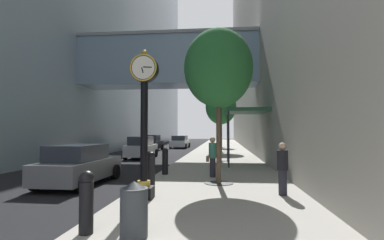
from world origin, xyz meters
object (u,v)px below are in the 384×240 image
(bollard_third, at_px, (151,167))
(car_black_near, at_px, (151,143))
(pedestrian_by_clock, at_px, (283,167))
(car_grey_mid, at_px, (79,165))
(street_clock, at_px, (144,116))
(bollard_fourth, at_px, (165,161))
(street_tree_mid_far, at_px, (221,107))
(street_tree_mid_near, at_px, (220,83))
(car_silver_trailing, at_px, (141,148))
(street_tree_near, at_px, (218,68))
(street_tree_far, at_px, (221,114))
(trash_bin, at_px, (134,209))
(bollard_nearest, at_px, (86,201))
(car_white_far, at_px, (180,142))
(pedestrian_walking, at_px, (212,156))

(bollard_third, distance_m, car_black_near, 21.81)
(pedestrian_by_clock, distance_m, car_grey_mid, 7.80)
(bollard_third, height_order, pedestrian_by_clock, pedestrian_by_clock)
(street_clock, distance_m, bollard_fourth, 5.26)
(street_tree_mid_far, height_order, car_grey_mid, street_tree_mid_far)
(pedestrian_by_clock, relative_size, car_grey_mid, 0.37)
(bollard_fourth, distance_m, car_black_near, 19.23)
(bollard_fourth, height_order, street_tree_mid_near, street_tree_mid_near)
(pedestrian_by_clock, bearing_deg, car_silver_trailing, 121.54)
(street_tree_near, xyz_separation_m, street_tree_far, (0.00, 26.06, -0.24))
(street_tree_far, height_order, car_grey_mid, street_tree_far)
(street_clock, distance_m, bollard_third, 2.91)
(bollard_third, xyz_separation_m, pedestrian_by_clock, (4.51, -1.35, 0.22))
(bollard_third, relative_size, car_grey_mid, 0.28)
(car_silver_trailing, bearing_deg, street_tree_mid_near, -24.63)
(trash_bin, bearing_deg, car_black_near, 102.94)
(street_clock, distance_m, street_tree_near, 4.07)
(street_tree_far, bearing_deg, bollard_fourth, -95.94)
(trash_bin, bearing_deg, street_tree_near, 75.87)
(bollard_fourth, xyz_separation_m, street_tree_far, (2.49, 23.94, 3.54))
(bollard_third, height_order, car_grey_mid, car_grey_mid)
(bollard_nearest, xyz_separation_m, pedestrian_by_clock, (4.51, 3.99, 0.22))
(street_tree_mid_far, relative_size, car_grey_mid, 1.38)
(bollard_third, relative_size, car_silver_trailing, 0.30)
(street_clock, height_order, street_tree_far, street_tree_far)
(bollard_fourth, bearing_deg, street_clock, -86.35)
(bollard_nearest, relative_size, car_silver_trailing, 0.30)
(street_tree_mid_near, bearing_deg, pedestrian_by_clock, -79.21)
(bollard_third, bearing_deg, bollard_fourth, 90.00)
(bollard_nearest, height_order, car_white_far, car_white_far)
(car_silver_trailing, bearing_deg, car_white_far, 86.17)
(street_tree_mid_far, xyz_separation_m, car_grey_mid, (-5.55, -17.42, -3.70))
(bollard_third, height_order, trash_bin, bollard_third)
(bollard_nearest, relative_size, car_black_near, 0.29)
(street_clock, relative_size, bollard_third, 3.64)
(trash_bin, bearing_deg, bollard_nearest, 173.95)
(bollard_third, height_order, car_white_far, car_white_far)
(car_white_far, bearing_deg, street_tree_far, -1.64)
(street_tree_far, height_order, pedestrian_by_clock, street_tree_far)
(bollard_fourth, bearing_deg, car_grey_mid, -144.71)
(street_tree_near, relative_size, car_black_near, 1.42)
(car_silver_trailing, bearing_deg, trash_bin, -74.91)
(bollard_fourth, height_order, car_silver_trailing, car_silver_trailing)
(bollard_fourth, distance_m, street_tree_near, 5.00)
(bollard_fourth, bearing_deg, bollard_nearest, -90.00)
(pedestrian_walking, relative_size, car_silver_trailing, 0.42)
(street_clock, bearing_deg, car_silver_trailing, 105.79)
(bollard_nearest, xyz_separation_m, bollard_fourth, (0.00, 8.01, 0.00))
(street_tree_mid_far, relative_size, street_tree_far, 1.10)
(street_tree_mid_near, xyz_separation_m, car_grey_mid, (-5.55, -8.73, -4.64))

